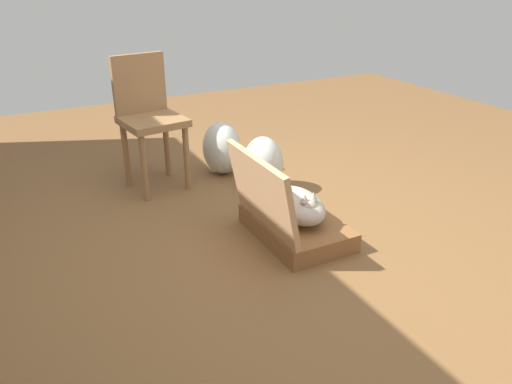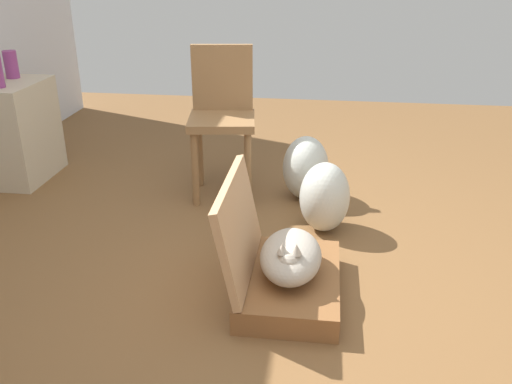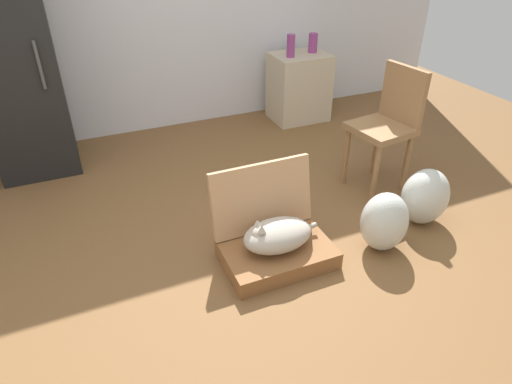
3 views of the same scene
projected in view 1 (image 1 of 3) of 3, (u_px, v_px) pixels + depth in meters
ground_plane at (282, 251)px, 2.85m from camera, size 7.68×7.68×0.00m
suitcase_base at (296, 227)px, 2.99m from camera, size 0.68×0.45×0.12m
suitcase_lid at (262, 193)px, 2.77m from camera, size 0.68×0.13×0.45m
cat at (298, 205)px, 2.92m from camera, size 0.52×0.28×0.22m
plastic_bag_white at (263, 164)px, 3.54m from camera, size 0.31×0.28×0.41m
plastic_bag_clear at (222, 148)px, 3.84m from camera, size 0.35×0.29×0.41m
chair at (149, 115)px, 3.51m from camera, size 0.46×0.46×0.95m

